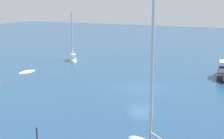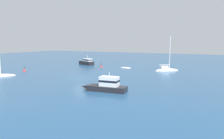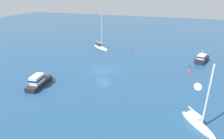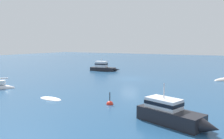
{
  "view_description": "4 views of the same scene",
  "coord_description": "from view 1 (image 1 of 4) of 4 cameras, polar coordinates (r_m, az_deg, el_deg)",
  "views": [
    {
      "loc": [
        -30.42,
        -11.66,
        8.79
      ],
      "look_at": [
        -0.12,
        3.24,
        1.7
      ],
      "focal_mm": 53.61,
      "sensor_mm": 36.0,
      "label": 1
    },
    {
      "loc": [
        21.48,
        -28.95,
        6.0
      ],
      "look_at": [
        4.49,
        2.74,
        1.3
      ],
      "focal_mm": 34.39,
      "sensor_mm": 36.0,
      "label": 2
    },
    {
      "loc": [
        29.52,
        12.09,
        13.19
      ],
      "look_at": [
        0.98,
        1.98,
        0.79
      ],
      "focal_mm": 30.92,
      "sensor_mm": 36.0,
      "label": 3
    },
    {
      "loc": [
        -14.59,
        31.95,
        5.32
      ],
      "look_at": [
        0.4,
        4.84,
        1.84
      ],
      "focal_mm": 37.42,
      "sensor_mm": 36.0,
      "label": 4
    }
  ],
  "objects": [
    {
      "name": "sailboat",
      "position": [
        49.81,
        -6.71,
        1.86
      ],
      "size": [
        4.56,
        3.89,
        7.59
      ],
      "rotation": [
        0.0,
        0.0,
        0.66
      ],
      "color": "white",
      "rests_on": "ground"
    },
    {
      "name": "rib",
      "position": [
        42.66,
        -14.28,
        -0.4
      ],
      "size": [
        2.71,
        1.33,
        0.32
      ],
      "rotation": [
        0.0,
        0.0,
        3.07
      ],
      "color": "white",
      "rests_on": "ground"
    },
    {
      "name": "ground_plane",
      "position": [
        33.74,
        5.05,
        -3.28
      ],
      "size": [
        160.0,
        160.0,
        0.0
      ],
      "primitive_type": "plane",
      "color": "navy"
    }
  ]
}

